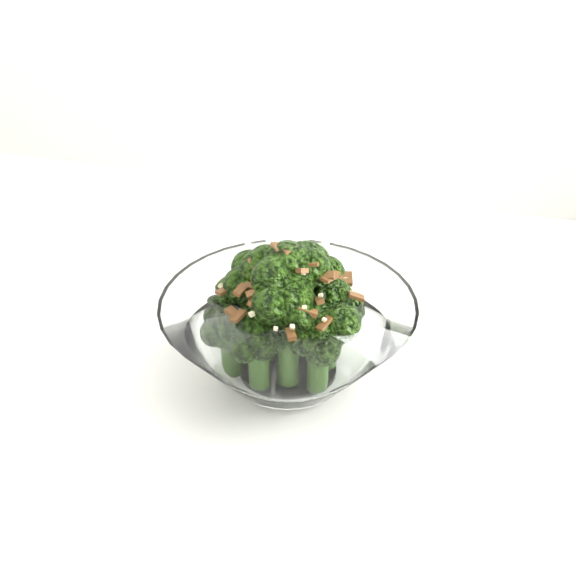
{
  "coord_description": "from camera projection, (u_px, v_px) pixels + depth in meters",
  "views": [
    {
      "loc": [
        -0.03,
        -0.38,
        1.08
      ],
      "look_at": [
        -0.03,
        0.01,
        0.83
      ],
      "focal_mm": 40.0,
      "sensor_mm": 36.0,
      "label": 1
    }
  ],
  "objects": [
    {
      "name": "table",
      "position": [
        208.0,
        464.0,
        0.52
      ],
      "size": [
        1.38,
        1.11,
        0.75
      ],
      "color": "white",
      "rests_on": "ground"
    },
    {
      "name": "broccoli_dish",
      "position": [
        288.0,
        327.0,
        0.48
      ],
      "size": [
        0.19,
        0.19,
        0.12
      ],
      "color": "white",
      "rests_on": "table"
    }
  ]
}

